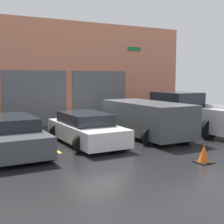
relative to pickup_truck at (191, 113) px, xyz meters
name	(u,v)px	position (x,y,z in m)	size (l,w,h in m)	color
ground_plane	(96,132)	(-4.25, 1.69, -0.83)	(28.00, 28.00, 0.00)	black
shophouse_building	(70,74)	(-4.26, 4.98, 1.91)	(14.35, 0.68, 5.57)	#D17A5B
pickup_truck	(191,113)	(0.00, 0.00, 0.00)	(2.42, 5.21, 1.80)	silver
sedan_white	(86,129)	(-5.67, -0.31, -0.27)	(2.10, 4.28, 1.19)	white
sedan_side	(10,135)	(-8.51, -0.31, -0.25)	(2.24, 4.62, 1.22)	#474C51
van_right	(146,118)	(-2.84, -0.33, -0.02)	(2.35, 4.56, 1.50)	#474C51
parking_stripe_left	(51,147)	(-7.09, -0.34, -0.83)	(0.12, 2.20, 0.01)	gold
parking_stripe_centre	(118,140)	(-4.25, -0.34, -0.83)	(0.12, 2.20, 0.01)	gold
parking_stripe_right	(172,134)	(-1.42, -0.34, -0.83)	(0.12, 2.20, 0.01)	gold
parking_stripe_far_right	(217,129)	(1.42, -0.34, -0.83)	(0.12, 2.20, 0.01)	gold
traffic_cone	(204,154)	(-3.68, -4.57, -0.58)	(0.47, 0.47, 0.55)	black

